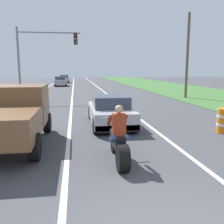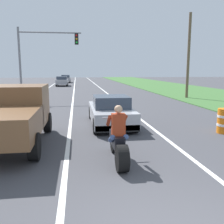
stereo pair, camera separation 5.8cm
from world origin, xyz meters
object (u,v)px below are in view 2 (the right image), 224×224
(motorcycle_with_rider, at_px, (118,142))
(sports_car_silver, at_px, (111,112))
(pickup_truck_left_lane_brown, at_px, (14,113))
(distant_car_far_ahead, at_px, (62,81))
(distant_car_further_ahead, at_px, (66,79))
(traffic_light_mast_near, at_px, (40,52))
(construction_barrel_nearest, at_px, (224,121))

(motorcycle_with_rider, distance_m, sports_car_silver, 4.87)
(pickup_truck_left_lane_brown, height_order, distant_car_far_ahead, pickup_truck_left_lane_brown)
(sports_car_silver, bearing_deg, distant_car_further_ahead, 95.30)
(motorcycle_with_rider, relative_size, traffic_light_mast_near, 0.37)
(traffic_light_mast_near, distance_m, distant_car_far_ahead, 18.37)
(distant_car_further_ahead, bearing_deg, pickup_truck_left_lane_brown, -90.01)
(distant_car_further_ahead, bearing_deg, distant_car_far_ahead, -90.87)
(distant_car_far_ahead, bearing_deg, traffic_light_mast_near, -92.40)
(construction_barrel_nearest, bearing_deg, sports_car_silver, 153.62)
(traffic_light_mast_near, relative_size, distant_car_further_ahead, 1.50)
(motorcycle_with_rider, bearing_deg, construction_barrel_nearest, 29.24)
(construction_barrel_nearest, relative_size, distant_car_far_ahead, 0.25)
(pickup_truck_left_lane_brown, height_order, traffic_light_mast_near, traffic_light_mast_near)
(sports_car_silver, relative_size, traffic_light_mast_near, 0.72)
(traffic_light_mast_near, xyz_separation_m, construction_barrel_nearest, (8.91, -13.05, -3.53))
(motorcycle_with_rider, xyz_separation_m, traffic_light_mast_near, (-4.10, 15.74, 3.45))
(pickup_truck_left_lane_brown, height_order, distant_car_further_ahead, pickup_truck_left_lane_brown)
(pickup_truck_left_lane_brown, relative_size, construction_barrel_nearest, 4.80)
(traffic_light_mast_near, distance_m, construction_barrel_nearest, 16.19)
(sports_car_silver, xyz_separation_m, distant_car_further_ahead, (-3.63, 39.21, 0.14))
(construction_barrel_nearest, bearing_deg, pickup_truck_left_lane_brown, -176.21)
(distant_car_far_ahead, height_order, distant_car_further_ahead, same)
(construction_barrel_nearest, bearing_deg, distant_car_further_ahead, 100.94)
(sports_car_silver, height_order, pickup_truck_left_lane_brown, pickup_truck_left_lane_brown)
(sports_car_silver, height_order, distant_car_far_ahead, distant_car_far_ahead)
(sports_car_silver, height_order, distant_car_further_ahead, distant_car_further_ahead)
(motorcycle_with_rider, distance_m, distant_car_far_ahead, 33.97)
(traffic_light_mast_near, relative_size, distant_car_far_ahead, 1.50)
(pickup_truck_left_lane_brown, bearing_deg, sports_car_silver, 36.49)
(traffic_light_mast_near, relative_size, construction_barrel_nearest, 6.00)
(sports_car_silver, bearing_deg, traffic_light_mast_near, 112.68)
(motorcycle_with_rider, xyz_separation_m, distant_car_further_ahead, (-3.19, 44.06, 0.18))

